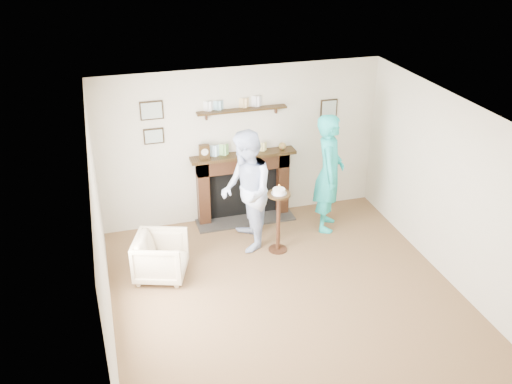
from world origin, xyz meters
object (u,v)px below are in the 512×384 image
at_px(man, 247,245).
at_px(woman, 326,226).
at_px(armchair, 163,276).
at_px(pedestal_table, 279,211).

distance_m(man, woman, 1.39).
relative_size(man, woman, 0.97).
xyz_separation_m(armchair, pedestal_table, (1.75, 0.19, 0.67)).
height_order(woman, pedestal_table, pedestal_table).
bearing_deg(pedestal_table, woman, 25.41).
xyz_separation_m(armchair, woman, (2.71, 0.65, 0.00)).
height_order(armchair, man, man).
bearing_deg(man, armchair, -67.03).
bearing_deg(pedestal_table, armchair, -173.88).
height_order(man, pedestal_table, pedestal_table).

